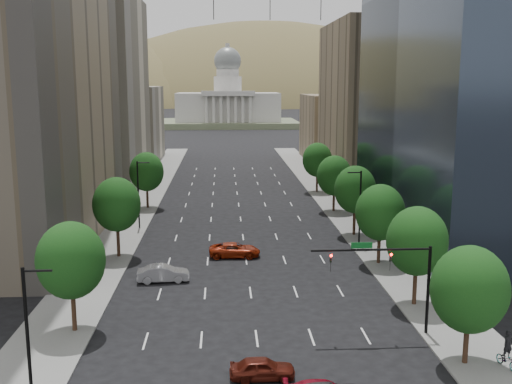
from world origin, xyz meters
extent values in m
cube|color=slate|center=(-15.50, 60.00, 0.07)|extent=(6.00, 200.00, 0.15)
cube|color=slate|center=(15.50, 60.00, 0.07)|extent=(6.00, 200.00, 0.15)
cube|color=beige|center=(-25.00, 103.00, 17.50)|extent=(14.00, 30.00, 35.00)
cube|color=beige|center=(-25.00, 136.00, 9.00)|extent=(14.00, 26.00, 18.00)
cube|color=#8C7759|center=(25.00, 100.00, 15.00)|extent=(14.00, 30.00, 30.00)
cube|color=#8C7759|center=(25.00, 133.00, 8.00)|extent=(14.00, 26.00, 16.00)
cylinder|color=#382316|center=(14.00, 25.00, 1.88)|extent=(0.36, 0.36, 3.75)
ellipsoid|color=#0F3912|center=(14.00, 25.00, 5.40)|extent=(5.20, 5.20, 5.98)
cylinder|color=#382316|center=(14.00, 36.00, 2.00)|extent=(0.36, 0.36, 4.00)
ellipsoid|color=#0F3912|center=(14.00, 36.00, 5.76)|extent=(5.20, 5.20, 5.98)
cylinder|color=#382316|center=(14.00, 48.00, 1.95)|extent=(0.36, 0.36, 3.90)
ellipsoid|color=#0F3912|center=(14.00, 48.00, 5.62)|extent=(5.20, 5.20, 5.98)
cylinder|color=#382316|center=(14.00, 60.00, 2.05)|extent=(0.36, 0.36, 4.10)
ellipsoid|color=#0F3912|center=(14.00, 60.00, 5.90)|extent=(5.20, 5.20, 5.98)
cylinder|color=#382316|center=(14.00, 74.00, 1.90)|extent=(0.36, 0.36, 3.80)
ellipsoid|color=#0F3912|center=(14.00, 74.00, 5.47)|extent=(5.20, 5.20, 5.98)
cylinder|color=#382316|center=(14.00, 90.00, 2.00)|extent=(0.36, 0.36, 4.00)
ellipsoid|color=#0F3912|center=(14.00, 90.00, 5.76)|extent=(5.20, 5.20, 5.98)
cylinder|color=#382316|center=(-14.00, 32.00, 2.00)|extent=(0.36, 0.36, 4.00)
ellipsoid|color=#0F3912|center=(-14.00, 32.00, 5.76)|extent=(5.20, 5.20, 5.98)
cylinder|color=#382316|center=(-14.00, 52.00, 2.08)|extent=(0.36, 0.36, 4.15)
ellipsoid|color=#0F3912|center=(-14.00, 52.00, 5.98)|extent=(5.20, 5.20, 5.98)
cylinder|color=#382316|center=(-14.00, 78.00, 1.98)|extent=(0.36, 0.36, 3.95)
ellipsoid|color=#0F3912|center=(-14.00, 78.00, 5.69)|extent=(5.20, 5.20, 5.98)
cylinder|color=black|center=(13.50, 55.00, 4.50)|extent=(0.20, 0.20, 9.00)
cylinder|color=black|center=(12.70, 55.00, 8.80)|extent=(1.60, 0.14, 0.14)
cylinder|color=black|center=(-13.50, 20.00, 4.50)|extent=(0.20, 0.20, 9.00)
cylinder|color=black|center=(-12.70, 20.00, 8.80)|extent=(1.60, 0.14, 0.14)
cylinder|color=black|center=(-13.50, 65.00, 4.50)|extent=(0.20, 0.20, 9.00)
cylinder|color=black|center=(-12.70, 65.00, 8.80)|extent=(1.60, 0.14, 0.14)
cylinder|color=black|center=(13.00, 30.00, 3.50)|extent=(0.24, 0.24, 7.00)
cylinder|color=black|center=(8.50, 30.00, 6.80)|extent=(9.00, 0.18, 0.18)
imported|color=black|center=(10.00, 30.00, 6.25)|extent=(0.18, 0.22, 1.10)
imported|color=black|center=(5.50, 30.00, 6.25)|extent=(0.18, 0.22, 1.10)
sphere|color=#FF0C07|center=(10.00, 29.82, 6.45)|extent=(0.20, 0.20, 0.20)
sphere|color=#FF0C07|center=(5.50, 29.82, 6.45)|extent=(0.20, 0.20, 0.20)
cube|color=#0C591E|center=(7.80, 30.00, 7.15)|extent=(1.60, 0.06, 0.45)
cube|color=#596647|center=(0.00, 250.00, 1.25)|extent=(60.00, 40.00, 2.50)
cube|color=silver|center=(0.00, 250.00, 8.50)|extent=(44.00, 26.00, 12.00)
cube|color=silver|center=(0.00, 236.00, 14.50)|extent=(22.00, 4.00, 2.00)
cylinder|color=silver|center=(0.00, 250.00, 18.00)|extent=(12.00, 12.00, 7.00)
cylinder|color=silver|center=(0.00, 250.00, 23.00)|extent=(9.60, 9.60, 3.00)
sphere|color=slate|center=(0.00, 250.00, 28.10)|extent=(11.60, 11.60, 11.60)
cylinder|color=silver|center=(0.00, 250.00, 33.95)|extent=(1.80, 1.80, 2.50)
ellipsoid|color=brown|center=(-140.00, 560.00, -33.25)|extent=(380.00, 342.00, 190.00)
ellipsoid|color=brown|center=(40.00, 600.00, -42.00)|extent=(440.00, 396.00, 240.00)
ellipsoid|color=brown|center=(210.00, 640.00, -35.00)|extent=(360.00, 324.00, 200.00)
cylinder|color=black|center=(-10.00, 590.00, 90.00)|extent=(0.80, 0.80, 22.00)
cylinder|color=black|center=(45.00, 590.00, 90.00)|extent=(0.80, 0.80, 22.00)
cylinder|color=black|center=(95.00, 590.00, 90.00)|extent=(0.80, 0.80, 22.00)
imported|color=#4E160D|center=(0.01, 23.77, 0.73)|extent=(4.29, 1.79, 1.45)
imported|color=#96969B|center=(-8.29, 43.54, 0.82)|extent=(5.11, 2.09, 1.65)
imported|color=maroon|center=(-1.21, 51.49, 0.78)|extent=(5.70, 2.72, 1.57)
imported|color=black|center=(16.50, 24.13, 0.67)|extent=(1.15, 2.08, 1.04)
imported|color=black|center=(16.50, 24.13, 1.77)|extent=(0.82, 0.64, 1.98)
camera|label=1|loc=(-2.41, -12.17, 19.04)|focal=41.86mm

